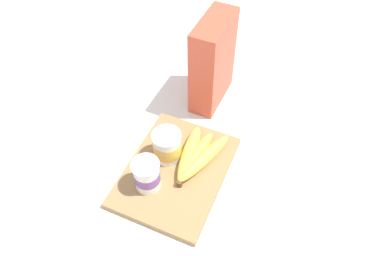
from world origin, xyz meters
name	(u,v)px	position (x,y,z in m)	size (l,w,h in m)	color
ground_plane	(176,173)	(0.00, 0.00, 0.00)	(2.40, 2.40, 0.00)	silver
cutting_board	(176,171)	(0.00, 0.00, 0.01)	(0.32, 0.24, 0.02)	#A37A4C
cereal_box	(213,62)	(0.30, 0.02, 0.13)	(0.17, 0.07, 0.27)	#D85138
yogurt_cup_front	(147,175)	(-0.07, 0.04, 0.06)	(0.07, 0.07, 0.09)	white
yogurt_cup_back	(167,146)	(0.03, 0.04, 0.06)	(0.07, 0.07, 0.09)	white
banana_bunch	(197,156)	(0.05, -0.04, 0.04)	(0.19, 0.12, 0.04)	#F2CB4D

